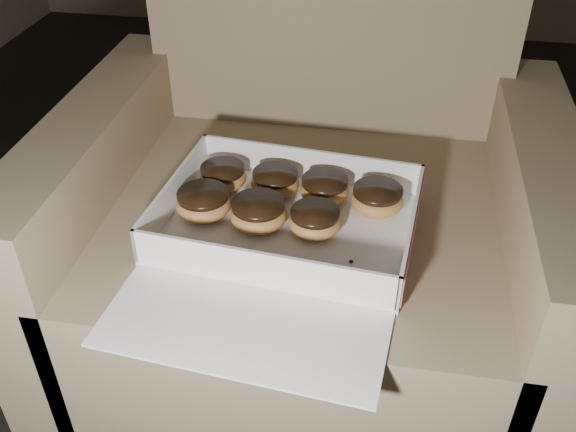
{
  "coord_description": "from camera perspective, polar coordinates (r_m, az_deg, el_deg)",
  "views": [
    {
      "loc": [
        -0.28,
        -0.71,
        1.08
      ],
      "look_at": [
        -0.43,
        0.13,
        0.45
      ],
      "focal_mm": 40.0,
      "sensor_mm": 36.0,
      "label": 1
    }
  ],
  "objects": [
    {
      "name": "bakery_box",
      "position": [
        1.04,
        -0.45,
        -2.04
      ],
      "size": [
        0.45,
        0.52,
        0.07
      ],
      "rotation": [
        0.0,
        0.0,
        -0.1
      ],
      "color": "white",
      "rests_on": "armchair"
    },
    {
      "name": "donut_g",
      "position": [
        1.16,
        -5.8,
        3.54
      ],
      "size": [
        0.09,
        0.09,
        0.04
      ],
      "color": "#C78345",
      "rests_on": "bakery_box"
    },
    {
      "name": "donut_e",
      "position": [
        1.05,
        2.4,
        -0.4
      ],
      "size": [
        0.09,
        0.09,
        0.04
      ],
      "color": "#C78345",
      "rests_on": "bakery_box"
    },
    {
      "name": "donut_f",
      "position": [
        1.12,
        3.28,
        2.45
      ],
      "size": [
        0.09,
        0.09,
        0.04
      ],
      "color": "#C78345",
      "rests_on": "bakery_box"
    },
    {
      "name": "donut_d",
      "position": [
        1.06,
        -2.65,
        0.27
      ],
      "size": [
        0.1,
        0.1,
        0.05
      ],
      "color": "#C78345",
      "rests_on": "bakery_box"
    },
    {
      "name": "donut_a",
      "position": [
        1.1,
        7.93,
        1.53
      ],
      "size": [
        0.09,
        0.09,
        0.05
      ],
      "color": "#C78345",
      "rests_on": "bakery_box"
    },
    {
      "name": "crumb_c",
      "position": [
        1.02,
        -3.62,
        -3.19
      ],
      "size": [
        0.01,
        0.01,
        0.0
      ],
      "primitive_type": "ellipsoid",
      "color": "black",
      "rests_on": "bakery_box"
    },
    {
      "name": "armchair",
      "position": [
        1.27,
        1.91,
        -1.85
      ],
      "size": [
        0.91,
        0.77,
        0.95
      ],
      "color": "#836F53",
      "rests_on": "floor"
    },
    {
      "name": "donut_b",
      "position": [
        1.14,
        -1.15,
        3.07
      ],
      "size": [
        0.09,
        0.09,
        0.04
      ],
      "color": "#C78345",
      "rests_on": "bakery_box"
    },
    {
      "name": "crumb_a",
      "position": [
        1.0,
        5.62,
        -4.03
      ],
      "size": [
        0.01,
        0.01,
        0.0
      ],
      "primitive_type": "ellipsoid",
      "color": "black",
      "rests_on": "bakery_box"
    },
    {
      "name": "crumb_b",
      "position": [
        0.97,
        2.38,
        -5.36
      ],
      "size": [
        0.01,
        0.01,
        0.0
      ],
      "primitive_type": "ellipsoid",
      "color": "black",
      "rests_on": "bakery_box"
    },
    {
      "name": "donut_c",
      "position": [
        1.09,
        -7.52,
        1.16
      ],
      "size": [
        0.09,
        0.09,
        0.05
      ],
      "color": "#C78345",
      "rests_on": "bakery_box"
    }
  ]
}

